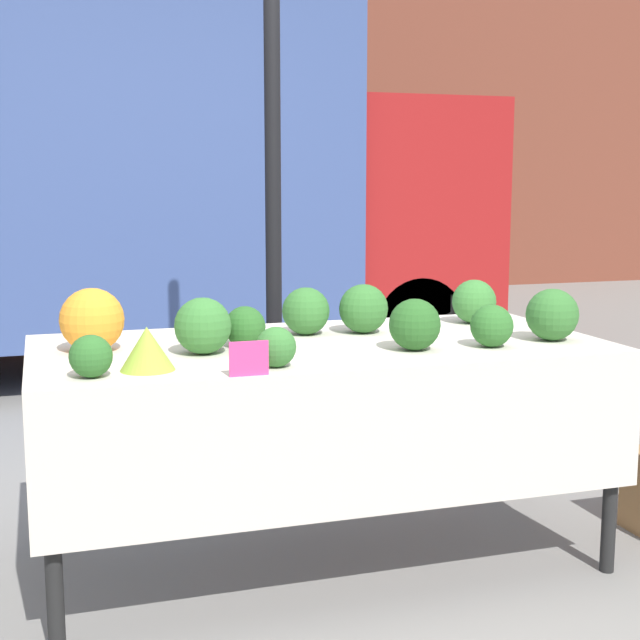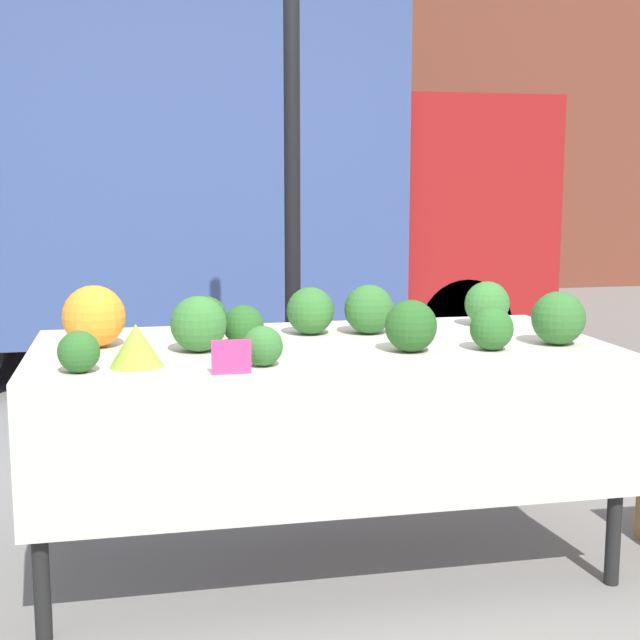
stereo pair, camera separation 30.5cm
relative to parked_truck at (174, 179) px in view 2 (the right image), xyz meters
name	(u,v)px [view 2 (the right image)]	position (x,y,z in m)	size (l,w,h in m)	color
ground_plane	(320,557)	(0.33, -3.75, -1.37)	(40.00, 40.00, 0.00)	gray
building_facade	(182,6)	(0.33, 4.10, 2.00)	(16.00, 0.60, 6.75)	brown
tent_pole	(292,177)	(0.38, -2.90, 0.00)	(0.07, 0.07, 2.75)	black
parked_truck	(174,179)	(0.00, 0.00, 0.00)	(4.95, 2.13, 2.58)	#384C84
market_table	(324,371)	(0.33, -3.81, -0.67)	(1.97, 0.94, 0.80)	beige
orange_cauliflower	(94,317)	(-0.44, -3.68, -0.47)	(0.21, 0.21, 0.21)	orange
romanesco_head	(136,345)	(-0.31, -4.04, -0.51)	(0.16, 0.16, 0.13)	#93B238
broccoli_head_0	(243,325)	(0.06, -3.75, -0.51)	(0.14, 0.14, 0.14)	#285B23
broccoli_head_1	(369,309)	(0.54, -3.61, -0.49)	(0.18, 0.18, 0.18)	#336B2D
broccoli_head_2	(263,346)	(0.07, -4.11, -0.52)	(0.12, 0.12, 0.12)	#387533
broccoli_head_3	(311,311)	(0.33, -3.58, -0.49)	(0.18, 0.18, 0.18)	#336B2D
broccoli_head_4	(206,317)	(-0.06, -3.59, -0.50)	(0.15, 0.15, 0.15)	#285B23
broccoli_head_5	(199,324)	(-0.10, -3.83, -0.49)	(0.19, 0.19, 0.19)	#387533
broccoli_head_6	(558,318)	(1.12, -3.96, -0.49)	(0.19, 0.19, 0.19)	#336B2D
broccoli_head_7	(411,326)	(0.58, -3.98, -0.49)	(0.17, 0.17, 0.17)	#285B23
broccoli_head_8	(492,329)	(0.86, -4.01, -0.51)	(0.15, 0.15, 0.15)	#2D6628
broccoli_head_9	(487,304)	(1.04, -3.52, -0.49)	(0.17, 0.17, 0.17)	#387533
broccoli_head_10	(79,352)	(-0.47, -4.09, -0.52)	(0.12, 0.12, 0.12)	#2D6628
price_sign	(231,357)	(-0.03, -4.21, -0.53)	(0.12, 0.01, 0.10)	#E53D84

